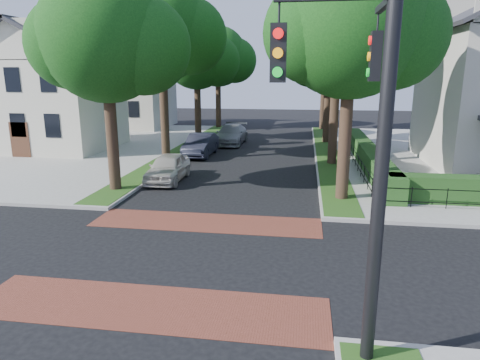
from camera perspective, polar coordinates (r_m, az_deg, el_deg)
name	(u,v)px	position (r m, az deg, el deg)	size (l,w,h in m)	color
ground	(184,255)	(14.15, -7.45, -9.94)	(120.00, 120.00, 0.00)	black
sidewalk_nw	(17,145)	(39.45, -27.63, 4.14)	(30.00, 30.00, 0.15)	gray
crosswalk_far	(206,222)	(17.02, -4.50, -5.65)	(9.00, 2.20, 0.01)	brown
crosswalk_near	(149,307)	(11.44, -12.00, -16.23)	(9.00, 2.20, 0.01)	brown
grass_strip_ne	(327,152)	(32.04, 11.52, 3.69)	(1.60, 29.80, 0.02)	#204614
grass_strip_nw	(184,148)	(33.26, -7.44, 4.22)	(1.60, 29.80, 0.02)	#204614
tree_right_near	(353,27)	(19.83, 14.89, 19.07)	(7.75, 6.67, 10.66)	black
tree_right_mid	(340,35)	(27.82, 13.17, 18.30)	(8.25, 7.09, 11.22)	black
tree_right_far	(331,59)	(36.70, 11.99, 15.52)	(7.25, 6.23, 9.74)	black
tree_right_back	(326,58)	(45.71, 11.39, 15.62)	(7.50, 6.45, 10.20)	black
tree_left_near	(109,39)	(21.70, -17.04, 17.49)	(7.50, 6.45, 10.20)	black
tree_left_mid	(164,31)	(29.23, -10.13, 18.91)	(8.00, 6.88, 11.48)	black
tree_left_far	(198,57)	(37.77, -5.59, 16.01)	(7.00, 6.02, 9.86)	black
tree_left_back	(219,57)	(46.58, -2.79, 16.01)	(7.75, 6.66, 10.44)	black
hedge_main_road	(368,155)	(28.14, 16.64, 3.21)	(1.00, 18.00, 1.20)	#1B4517
fence_main_road	(354,157)	(28.06, 15.01, 2.98)	(0.06, 18.00, 0.90)	black
house_left_near	(48,83)	(35.96, -24.20, 11.69)	(10.00, 9.00, 10.14)	beige
house_left_far	(124,81)	(48.38, -15.16, 12.67)	(10.00, 9.00, 10.14)	#BCB7A8
traffic_signal	(370,130)	(8.14, 17.00, 6.36)	(2.17, 2.00, 8.00)	black
parked_car_front	(168,168)	(23.66, -9.59, 1.64)	(1.76, 4.36, 1.49)	beige
parked_car_middle	(201,145)	(30.76, -5.27, 4.68)	(1.67, 4.80, 1.58)	black
parked_car_rear	(231,134)	(35.96, -1.21, 6.09)	(2.24, 5.51, 1.60)	gray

